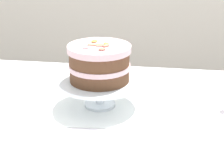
{
  "coord_description": "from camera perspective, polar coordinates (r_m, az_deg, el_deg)",
  "views": [
    {
      "loc": [
        0.12,
        -1.04,
        1.29
      ],
      "look_at": [
        -0.03,
        0.02,
        0.86
      ],
      "focal_mm": 55.63,
      "sensor_mm": 36.0,
      "label": 1
    }
  ],
  "objects": [
    {
      "name": "linen_napkin",
      "position": [
        1.24,
        -1.99,
        -4.24
      ],
      "size": [
        0.35,
        0.35,
        0.0
      ],
      "primitive_type": "cube",
      "rotation": [
        0.0,
        0.0,
        0.08
      ],
      "color": "white",
      "rests_on": "dining_table"
    },
    {
      "name": "cake_stand",
      "position": [
        1.21,
        -2.04,
        -0.77
      ],
      "size": [
        0.29,
        0.29,
        0.1
      ],
      "color": "silver",
      "rests_on": "linen_napkin"
    },
    {
      "name": "dining_table",
      "position": [
        1.21,
        1.32,
        -9.96
      ],
      "size": [
        1.4,
        1.0,
        0.74
      ],
      "color": "white",
      "rests_on": "ground"
    },
    {
      "name": "layer_cake",
      "position": [
        1.18,
        -2.09,
        2.84
      ],
      "size": [
        0.22,
        0.22,
        0.13
      ],
      "color": "brown",
      "rests_on": "cake_stand"
    }
  ]
}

